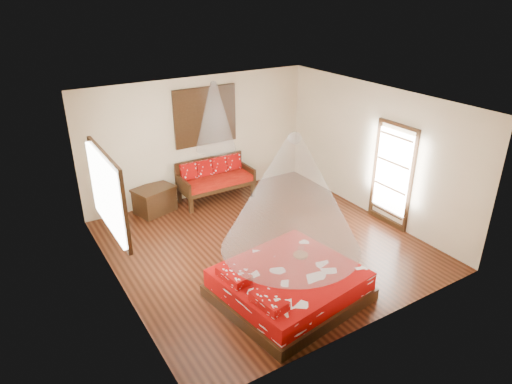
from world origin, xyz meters
TOP-DOWN VIEW (x-y plane):
  - room at (0.00, 0.00)m, footprint 5.54×5.54m
  - bed at (-0.56, -1.60)m, footprint 2.39×2.22m
  - daybed at (0.17, 2.38)m, footprint 1.72×0.77m
  - storage_chest at (-1.29, 2.45)m, footprint 0.98×0.83m
  - shutter_panel at (0.17, 2.72)m, footprint 1.52×0.06m
  - window_left at (-2.71, 0.20)m, footprint 0.10×1.74m
  - glazed_door at (2.72, -0.60)m, footprint 0.08×1.02m
  - wine_tray at (-0.11, -1.32)m, footprint 0.25×0.25m
  - mosquito_net_main at (-0.54, -1.60)m, footprint 2.13×2.13m
  - mosquito_net_daybed at (0.17, 2.25)m, footprint 0.90×0.90m

SIDE VIEW (x-z plane):
  - bed at x=-0.56m, z-range -0.07..0.57m
  - storage_chest at x=-1.29m, z-range 0.00..0.58m
  - daybed at x=0.17m, z-range 0.05..0.99m
  - wine_tray at x=-0.11m, z-range 0.45..0.65m
  - glazed_door at x=2.72m, z-range -0.01..2.15m
  - room at x=0.00m, z-range -0.02..2.82m
  - window_left at x=-2.71m, z-range 1.03..2.37m
  - mosquito_net_main at x=-0.54m, z-range 0.95..2.75m
  - shutter_panel at x=0.17m, z-range 1.24..2.56m
  - mosquito_net_daybed at x=0.17m, z-range 1.25..2.75m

